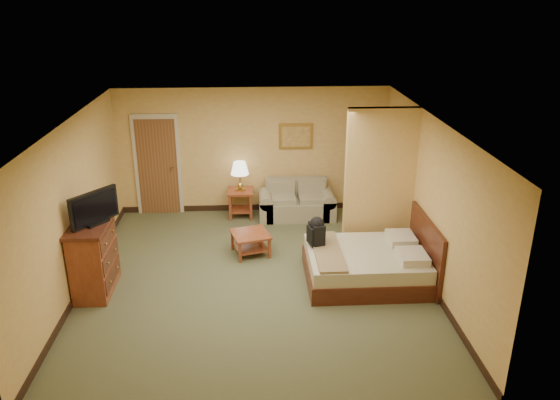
{
  "coord_description": "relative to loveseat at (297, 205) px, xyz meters",
  "views": [
    {
      "loc": [
        -0.05,
        -7.78,
        4.42
      ],
      "look_at": [
        0.42,
        0.6,
        1.14
      ],
      "focal_mm": 35.0,
      "sensor_mm": 36.0,
      "label": 1
    }
  ],
  "objects": [
    {
      "name": "tv",
      "position": [
        -3.25,
        -2.76,
        1.12
      ],
      "size": [
        0.55,
        0.69,
        0.5
      ],
      "rotation": [
        0.0,
        0.0,
        -0.66
      ],
      "color": "black",
      "rests_on": "dresser"
    },
    {
      "name": "left_wall",
      "position": [
        -3.63,
        -2.57,
        1.05
      ],
      "size": [
        0.02,
        6.0,
        2.6
      ],
      "primitive_type": "cube",
      "color": "#E0B25F",
      "rests_on": "floor"
    },
    {
      "name": "ceiling",
      "position": [
        -0.88,
        -2.57,
        2.35
      ],
      "size": [
        6.0,
        6.0,
        0.0
      ],
      "primitive_type": "plane",
      "rotation": [
        3.14,
        0.0,
        0.0
      ],
      "color": "white",
      "rests_on": "back_wall"
    },
    {
      "name": "back_wall",
      "position": [
        -0.88,
        0.43,
        1.05
      ],
      "size": [
        5.5,
        0.02,
        2.6
      ],
      "primitive_type": "cube",
      "color": "#E0B25F",
      "rests_on": "floor"
    },
    {
      "name": "dresser",
      "position": [
        -3.35,
        -2.76,
        0.32
      ],
      "size": [
        0.56,
        1.07,
        1.14
      ],
      "color": "maroon",
      "rests_on": "floor"
    },
    {
      "name": "bed",
      "position": [
        0.95,
        -2.67,
        0.03
      ],
      "size": [
        1.93,
        1.6,
        1.04
      ],
      "color": "#431A0F",
      "rests_on": "floor"
    },
    {
      "name": "wall_picture",
      "position": [
        0.0,
        0.41,
        1.35
      ],
      "size": [
        0.69,
        0.04,
        0.54
      ],
      "color": "#B78E3F",
      "rests_on": "back_wall"
    },
    {
      "name": "loveseat",
      "position": [
        0.0,
        0.0,
        0.0
      ],
      "size": [
        1.54,
        0.72,
        0.78
      ],
      "color": "#9B9475",
      "rests_on": "floor"
    },
    {
      "name": "backpack",
      "position": [
        0.11,
        -2.4,
        0.52
      ],
      "size": [
        0.26,
        0.33,
        0.5
      ],
      "rotation": [
        0.0,
        0.0,
        0.28
      ],
      "color": "black",
      "rests_on": "bed"
    },
    {
      "name": "right_wall",
      "position": [
        1.87,
        -2.57,
        1.05
      ],
      "size": [
        0.02,
        6.0,
        2.6
      ],
      "primitive_type": "cube",
      "color": "#E0B25F",
      "rests_on": "floor"
    },
    {
      "name": "table_lamp",
      "position": [
        -1.15,
        0.08,
        0.78
      ],
      "size": [
        0.36,
        0.36,
        0.6
      ],
      "color": "#B59642",
      "rests_on": "side_table"
    },
    {
      "name": "coffee_table",
      "position": [
        -0.96,
        -1.64,
        0.03
      ],
      "size": [
        0.76,
        0.76,
        0.4
      ],
      "rotation": [
        0.0,
        0.0,
        0.27
      ],
      "color": "maroon",
      "rests_on": "floor"
    },
    {
      "name": "baseboard",
      "position": [
        -0.88,
        0.42,
        -0.19
      ],
      "size": [
        5.5,
        0.02,
        0.12
      ],
      "primitive_type": "cube",
      "color": "black",
      "rests_on": "floor"
    },
    {
      "name": "partition",
      "position": [
        1.27,
        -1.64,
        1.05
      ],
      "size": [
        1.2,
        0.15,
        2.6
      ],
      "primitive_type": "cube",
      "color": "#E0B25F",
      "rests_on": "floor"
    },
    {
      "name": "floor",
      "position": [
        -0.88,
        -2.57,
        -0.25
      ],
      "size": [
        6.0,
        6.0,
        0.0
      ],
      "primitive_type": "plane",
      "color": "#545939",
      "rests_on": "ground"
    },
    {
      "name": "side_table",
      "position": [
        -1.15,
        0.08,
        0.13
      ],
      "size": [
        0.52,
        0.52,
        0.58
      ],
      "color": "maroon",
      "rests_on": "floor"
    },
    {
      "name": "door",
      "position": [
        -2.83,
        0.4,
        0.78
      ],
      "size": [
        0.94,
        0.16,
        2.1
      ],
      "color": "beige",
      "rests_on": "floor"
    }
  ]
}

